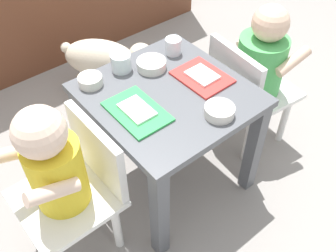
{
  "coord_description": "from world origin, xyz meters",
  "views": [
    {
      "loc": [
        -0.59,
        -0.72,
        1.22
      ],
      "look_at": [
        0.0,
        0.0,
        0.28
      ],
      "focal_mm": 40.99,
      "sensor_mm": 36.0,
      "label": 1
    }
  ],
  "objects_px": {
    "water_cup_left": "(121,63)",
    "veggie_bowl_near": "(90,80)",
    "veggie_bowl_far": "(151,64)",
    "dog": "(106,59)",
    "dining_table": "(168,112)",
    "cereal_bowl_right_side": "(219,111)",
    "food_tray_right": "(202,77)",
    "seated_child_left": "(60,170)",
    "food_tray_left": "(137,111)",
    "water_cup_right": "(173,47)",
    "seated_child_right": "(258,65)"
  },
  "relations": [
    {
      "from": "veggie_bowl_far",
      "to": "dog",
      "type": "bearing_deg",
      "value": 80.69
    },
    {
      "from": "veggie_bowl_far",
      "to": "veggie_bowl_near",
      "type": "relative_size",
      "value": 1.27
    },
    {
      "from": "food_tray_left",
      "to": "water_cup_left",
      "type": "bearing_deg",
      "value": 67.38
    },
    {
      "from": "seated_child_left",
      "to": "veggie_bowl_near",
      "type": "xyz_separation_m",
      "value": [
        0.23,
        0.21,
        0.07
      ]
    },
    {
      "from": "dog",
      "to": "food_tray_right",
      "type": "height_order",
      "value": "food_tray_right"
    },
    {
      "from": "cereal_bowl_right_side",
      "to": "veggie_bowl_far",
      "type": "relative_size",
      "value": 0.91
    },
    {
      "from": "dining_table",
      "to": "veggie_bowl_near",
      "type": "distance_m",
      "value": 0.27
    },
    {
      "from": "food_tray_left",
      "to": "seated_child_left",
      "type": "bearing_deg",
      "value": -179.17
    },
    {
      "from": "seated_child_left",
      "to": "seated_child_right",
      "type": "height_order",
      "value": "seated_child_left"
    },
    {
      "from": "food_tray_left",
      "to": "veggie_bowl_far",
      "type": "xyz_separation_m",
      "value": [
        0.17,
        0.15,
        0.01
      ]
    },
    {
      "from": "water_cup_left",
      "to": "veggie_bowl_near",
      "type": "height_order",
      "value": "water_cup_left"
    },
    {
      "from": "water_cup_left",
      "to": "veggie_bowl_near",
      "type": "xyz_separation_m",
      "value": [
        -0.12,
        -0.0,
        -0.01
      ]
    },
    {
      "from": "water_cup_left",
      "to": "veggie_bowl_far",
      "type": "relative_size",
      "value": 0.69
    },
    {
      "from": "seated_child_left",
      "to": "water_cup_left",
      "type": "distance_m",
      "value": 0.42
    },
    {
      "from": "cereal_bowl_right_side",
      "to": "water_cup_left",
      "type": "bearing_deg",
      "value": 104.66
    },
    {
      "from": "dining_table",
      "to": "food_tray_right",
      "type": "distance_m",
      "value": 0.16
    },
    {
      "from": "dog",
      "to": "water_cup_right",
      "type": "bearing_deg",
      "value": -84.66
    },
    {
      "from": "dog",
      "to": "water_cup_right",
      "type": "height_order",
      "value": "water_cup_right"
    },
    {
      "from": "dog",
      "to": "water_cup_right",
      "type": "distance_m",
      "value": 0.51
    },
    {
      "from": "dining_table",
      "to": "water_cup_right",
      "type": "xyz_separation_m",
      "value": [
        0.15,
        0.15,
        0.11
      ]
    },
    {
      "from": "dog",
      "to": "veggie_bowl_far",
      "type": "xyz_separation_m",
      "value": [
        -0.07,
        -0.45,
        0.26
      ]
    },
    {
      "from": "food_tray_right",
      "to": "water_cup_left",
      "type": "distance_m",
      "value": 0.27
    },
    {
      "from": "seated_child_left",
      "to": "food_tray_left",
      "type": "height_order",
      "value": "seated_child_left"
    },
    {
      "from": "dining_table",
      "to": "veggie_bowl_far",
      "type": "xyz_separation_m",
      "value": [
        0.04,
        0.13,
        0.11
      ]
    },
    {
      "from": "food_tray_right",
      "to": "veggie_bowl_near",
      "type": "height_order",
      "value": "veggie_bowl_near"
    },
    {
      "from": "food_tray_left",
      "to": "veggie_bowl_near",
      "type": "bearing_deg",
      "value": 100.43
    },
    {
      "from": "seated_child_left",
      "to": "water_cup_left",
      "type": "bearing_deg",
      "value": 30.58
    },
    {
      "from": "dog",
      "to": "water_cup_left",
      "type": "bearing_deg",
      "value": -111.6
    },
    {
      "from": "food_tray_left",
      "to": "food_tray_right",
      "type": "xyz_separation_m",
      "value": [
        0.26,
        -0.0,
        0.0
      ]
    },
    {
      "from": "dining_table",
      "to": "veggie_bowl_far",
      "type": "relative_size",
      "value": 4.98
    },
    {
      "from": "food_tray_left",
      "to": "food_tray_right",
      "type": "distance_m",
      "value": 0.26
    },
    {
      "from": "dog",
      "to": "food_tray_right",
      "type": "distance_m",
      "value": 0.65
    },
    {
      "from": "water_cup_right",
      "to": "seated_child_left",
      "type": "bearing_deg",
      "value": -162.44
    },
    {
      "from": "dog",
      "to": "veggie_bowl_near",
      "type": "xyz_separation_m",
      "value": [
        -0.28,
        -0.4,
        0.26
      ]
    },
    {
      "from": "seated_child_right",
      "to": "veggie_bowl_near",
      "type": "relative_size",
      "value": 7.73
    },
    {
      "from": "veggie_bowl_far",
      "to": "seated_child_right",
      "type": "bearing_deg",
      "value": -24.48
    },
    {
      "from": "food_tray_left",
      "to": "cereal_bowl_right_side",
      "type": "bearing_deg",
      "value": -41.68
    },
    {
      "from": "water_cup_left",
      "to": "veggie_bowl_near",
      "type": "bearing_deg",
      "value": -178.07
    },
    {
      "from": "dog",
      "to": "water_cup_left",
      "type": "relative_size",
      "value": 5.73
    },
    {
      "from": "dog",
      "to": "veggie_bowl_near",
      "type": "distance_m",
      "value": 0.55
    },
    {
      "from": "dining_table",
      "to": "seated_child_right",
      "type": "distance_m",
      "value": 0.4
    },
    {
      "from": "water_cup_right",
      "to": "veggie_bowl_near",
      "type": "height_order",
      "value": "water_cup_right"
    },
    {
      "from": "seated_child_right",
      "to": "cereal_bowl_right_side",
      "type": "height_order",
      "value": "seated_child_right"
    },
    {
      "from": "cereal_bowl_right_side",
      "to": "veggie_bowl_far",
      "type": "bearing_deg",
      "value": 92.63
    },
    {
      "from": "food_tray_left",
      "to": "cereal_bowl_right_side",
      "type": "xyz_separation_m",
      "value": [
        0.18,
        -0.16,
        0.01
      ]
    },
    {
      "from": "food_tray_right",
      "to": "water_cup_left",
      "type": "xyz_separation_m",
      "value": [
        -0.18,
        0.21,
        0.02
      ]
    },
    {
      "from": "food_tray_left",
      "to": "water_cup_left",
      "type": "distance_m",
      "value": 0.22
    },
    {
      "from": "water_cup_right",
      "to": "veggie_bowl_far",
      "type": "xyz_separation_m",
      "value": [
        -0.11,
        -0.02,
        -0.01
      ]
    },
    {
      "from": "water_cup_right",
      "to": "cereal_bowl_right_side",
      "type": "distance_m",
      "value": 0.35
    },
    {
      "from": "food_tray_right",
      "to": "water_cup_left",
      "type": "bearing_deg",
      "value": 130.94
    }
  ]
}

